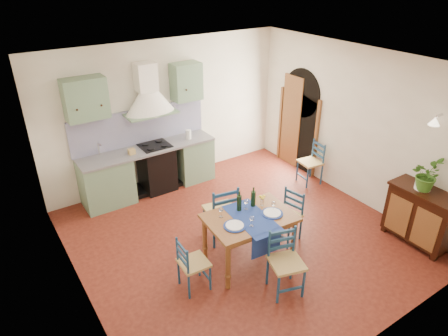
{
  "coord_description": "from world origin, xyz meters",
  "views": [
    {
      "loc": [
        -3.17,
        -4.26,
        4.03
      ],
      "look_at": [
        -0.14,
        0.3,
        1.18
      ],
      "focal_mm": 32.0,
      "sensor_mm": 36.0,
      "label": 1
    }
  ],
  "objects_px": {
    "chair_near": "(285,262)",
    "sideboard": "(421,215)",
    "dining_table": "(250,222)",
    "potted_plant": "(426,175)"
  },
  "relations": [
    {
      "from": "dining_table",
      "to": "potted_plant",
      "type": "relative_size",
      "value": 2.62
    },
    {
      "from": "sideboard",
      "to": "potted_plant",
      "type": "xyz_separation_m",
      "value": [
        -0.0,
        0.08,
        0.68
      ]
    },
    {
      "from": "dining_table",
      "to": "chair_near",
      "type": "xyz_separation_m",
      "value": [
        0.05,
        -0.73,
        -0.23
      ]
    },
    {
      "from": "chair_near",
      "to": "dining_table",
      "type": "bearing_deg",
      "value": 93.54
    },
    {
      "from": "dining_table",
      "to": "sideboard",
      "type": "relative_size",
      "value": 1.25
    },
    {
      "from": "dining_table",
      "to": "sideboard",
      "type": "bearing_deg",
      "value": -23.72
    },
    {
      "from": "chair_near",
      "to": "sideboard",
      "type": "bearing_deg",
      "value": -8.57
    },
    {
      "from": "dining_table",
      "to": "chair_near",
      "type": "height_order",
      "value": "dining_table"
    },
    {
      "from": "dining_table",
      "to": "potted_plant",
      "type": "bearing_deg",
      "value": -22.19
    },
    {
      "from": "dining_table",
      "to": "chair_near",
      "type": "distance_m",
      "value": 0.77
    }
  ]
}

